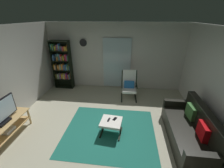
{
  "coord_description": "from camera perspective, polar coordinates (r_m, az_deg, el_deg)",
  "views": [
    {
      "loc": [
        0.58,
        -2.89,
        2.81
      ],
      "look_at": [
        0.11,
        1.07,
        0.96
      ],
      "focal_mm": 23.77,
      "sensor_mm": 36.0,
      "label": 1
    }
  ],
  "objects": [
    {
      "name": "tv_remote",
      "position": [
        3.87,
        -1.24,
        -13.55
      ],
      "size": [
        0.07,
        0.15,
        0.02
      ],
      "primitive_type": "cube",
      "rotation": [
        0.0,
        0.0,
        -0.21
      ],
      "color": "black",
      "rests_on": "ottoman"
    },
    {
      "name": "ottoman",
      "position": [
        3.89,
        -0.33,
        -14.82
      ],
      "size": [
        0.56,
        0.53,
        0.4
      ],
      "color": "white",
      "rests_on": "ground"
    },
    {
      "name": "leather_sofa",
      "position": [
        4.15,
        27.97,
        -15.56
      ],
      "size": [
        0.8,
        1.97,
        0.89
      ],
      "color": "black",
      "rests_on": "ground"
    },
    {
      "name": "area_rug",
      "position": [
        4.16,
        -0.85,
        -17.6
      ],
      "size": [
        2.36,
        2.03,
        0.01
      ],
      "primitive_type": "cube",
      "color": "#1D6758",
      "rests_on": "ground"
    },
    {
      "name": "cell_phone",
      "position": [
        3.9,
        1.11,
        -13.24
      ],
      "size": [
        0.12,
        0.16,
        0.01
      ],
      "primitive_type": "cube",
      "rotation": [
        0.0,
        0.0,
        -0.45
      ],
      "color": "black",
      "rests_on": "ottoman"
    },
    {
      "name": "tv_stand",
      "position": [
        4.54,
        -35.71,
        -13.71
      ],
      "size": [
        0.46,
        1.33,
        0.5
      ],
      "color": "tan",
      "rests_on": "ground"
    },
    {
      "name": "television",
      "position": [
        4.31,
        -37.17,
        -9.02
      ],
      "size": [
        0.2,
        0.94,
        0.57
      ],
      "color": "black",
      "rests_on": "tv_stand"
    },
    {
      "name": "wall_back",
      "position": [
        6.01,
        1.01,
        10.32
      ],
      "size": [
        5.6,
        0.06,
        2.6
      ],
      "primitive_type": "cube",
      "color": "beige",
      "rests_on": "ground"
    },
    {
      "name": "glass_door_panel",
      "position": [
        6.01,
        1.86,
        7.83
      ],
      "size": [
        1.1,
        0.01,
        2.0
      ],
      "primitive_type": "cube",
      "color": "silver"
    },
    {
      "name": "wall_clock",
      "position": [
        6.07,
        -11.03,
        15.34
      ],
      "size": [
        0.29,
        0.03,
        0.29
      ],
      "color": "silver"
    },
    {
      "name": "bookshelf_near_tv",
      "position": [
        6.38,
        -18.6,
        7.31
      ],
      "size": [
        0.75,
        0.3,
        1.96
      ],
      "color": "black",
      "rests_on": "ground"
    },
    {
      "name": "ground_plane",
      "position": [
        4.07,
        -3.53,
        -18.83
      ],
      "size": [
        7.02,
        7.02,
        0.0
      ],
      "primitive_type": "plane",
      "color": "#ADA990"
    },
    {
      "name": "lounge_armchair",
      "position": [
        5.44,
        6.6,
        -0.04
      ],
      "size": [
        0.59,
        0.68,
        1.02
      ],
      "color": "black",
      "rests_on": "ground"
    }
  ]
}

